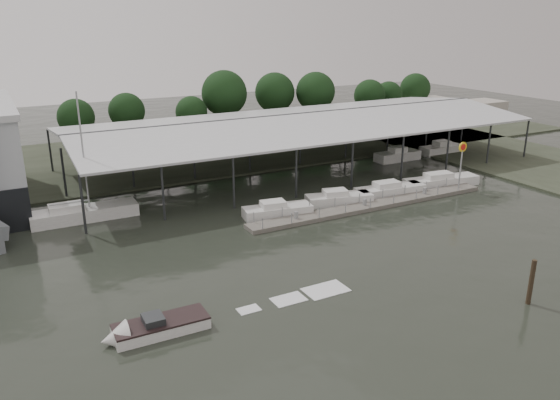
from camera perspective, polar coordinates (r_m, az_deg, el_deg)
name	(u,v)px	position (r m, az deg, el deg)	size (l,w,h in m)	color
ground	(294,278)	(40.97, 1.44, -8.12)	(200.00, 200.00, 0.00)	#252A22
land_strip_far	(143,157)	(78.13, -14.12, 4.38)	(140.00, 30.00, 0.30)	#3B4232
covered_boat_shed	(300,119)	(70.47, 2.15, 8.46)	(58.24, 24.00, 6.96)	#B8BABC
floating_dock	(372,205)	(56.41, 9.63, -0.57)	(28.00, 2.00, 1.40)	#6A665D
shell_fuel_sign	(462,157)	(63.29, 18.47, 4.33)	(1.10, 0.18, 5.55)	#919497
distant_commercial_buildings	(446,110)	(110.00, 16.91, 9.03)	(22.00, 8.00, 4.00)	#9C9589
white_sailboat	(83,213)	(55.37, -19.90, -1.32)	(9.83, 2.70, 12.35)	silver
speedboat_underway	(153,329)	(34.93, -13.17, -12.97)	(17.45, 2.53, 2.00)	silver
moored_cruiser_0	(277,211)	(52.92, -0.32, -1.11)	(6.97, 3.27, 1.70)	silver
moored_cruiser_1	(338,199)	(56.73, 6.13, 0.14)	(7.18, 3.81, 1.70)	silver
moored_cruiser_2	(389,190)	(60.38, 11.37, 1.01)	(8.14, 3.00, 1.70)	silver
moored_cruiser_3	(441,181)	(65.25, 16.44, 1.92)	(9.21, 3.51, 1.70)	silver
horizon_tree_line	(277,97)	(91.62, -0.27, 10.75)	(66.87, 9.63, 10.76)	#302315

